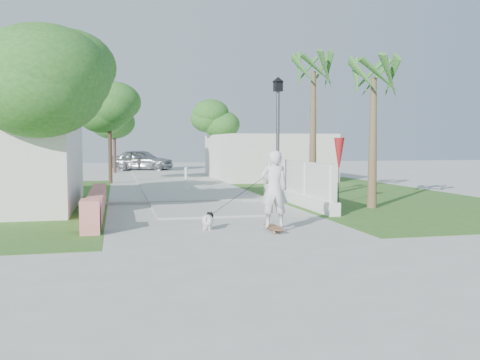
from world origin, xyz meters
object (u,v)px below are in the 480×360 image
object	(u,v)px
dog	(208,220)
skateboarder	(249,194)
street_lamp	(278,134)
patio_umbrella	(339,155)
bollard	(186,179)
parked_car	(142,160)

from	to	relation	value
dog	skateboarder	bearing A→B (deg)	1.10
street_lamp	patio_umbrella	size ratio (longest dim) A/B	1.93
skateboarder	dog	distance (m)	1.19
street_lamp	bollard	distance (m)	5.56
bollard	patio_umbrella	world-z (taller)	patio_umbrella
bollard	parked_car	distance (m)	18.64
street_lamp	parked_car	distance (m)	23.46
bollard	dog	bearing A→B (deg)	-94.16
skateboarder	dog	xyz separation A→B (m)	(-0.93, 0.36, -0.64)
street_lamp	dog	bearing A→B (deg)	-122.50
bollard	dog	distance (m)	9.90
bollard	skateboarder	world-z (taller)	skateboarder
street_lamp	patio_umbrella	world-z (taller)	street_lamp
street_lamp	skateboarder	world-z (taller)	street_lamp
skateboarder	street_lamp	bearing A→B (deg)	-106.98
bollard	parked_car	world-z (taller)	parked_car
bollard	dog	xyz separation A→B (m)	(-0.72, -9.86, -0.35)
street_lamp	skateboarder	xyz separation A→B (m)	(-2.49, -5.72, -1.55)
street_lamp	parked_car	xyz separation A→B (m)	(-3.71, 23.11, -1.62)
parked_car	street_lamp	bearing A→B (deg)	-149.48
street_lamp	patio_umbrella	bearing A→B (deg)	-27.76
skateboarder	parked_car	xyz separation A→B (m)	(-1.22, 28.83, -0.07)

